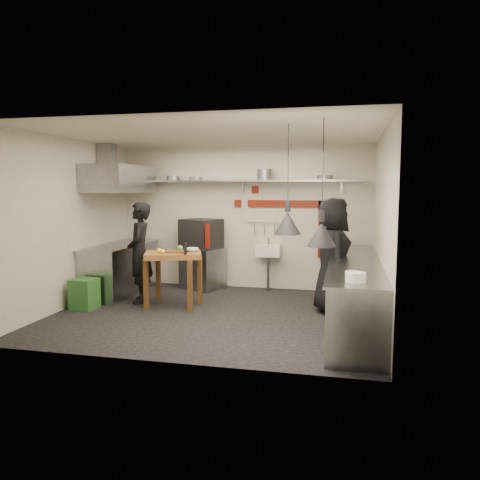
% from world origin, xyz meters
% --- Properties ---
extents(floor, '(5.00, 5.00, 0.00)m').
position_xyz_m(floor, '(0.00, 0.00, 0.00)').
color(floor, black).
rests_on(floor, ground).
extents(ceiling, '(5.00, 5.00, 0.00)m').
position_xyz_m(ceiling, '(0.00, 0.00, 2.80)').
color(ceiling, beige).
rests_on(ceiling, floor).
extents(wall_back, '(5.00, 0.04, 2.80)m').
position_xyz_m(wall_back, '(0.00, 2.10, 1.40)').
color(wall_back, beige).
rests_on(wall_back, floor).
extents(wall_front, '(5.00, 0.04, 2.80)m').
position_xyz_m(wall_front, '(0.00, -2.10, 1.40)').
color(wall_front, beige).
rests_on(wall_front, floor).
extents(wall_left, '(0.04, 4.20, 2.80)m').
position_xyz_m(wall_left, '(-2.50, 0.00, 1.40)').
color(wall_left, beige).
rests_on(wall_left, floor).
extents(wall_right, '(0.04, 4.20, 2.80)m').
position_xyz_m(wall_right, '(2.50, 0.00, 1.40)').
color(wall_right, beige).
rests_on(wall_right, floor).
extents(red_band_horiz, '(1.70, 0.02, 0.14)m').
position_xyz_m(red_band_horiz, '(0.95, 2.08, 1.68)').
color(red_band_horiz, maroon).
rests_on(red_band_horiz, wall_back).
extents(red_band_vert, '(0.14, 0.02, 1.10)m').
position_xyz_m(red_band_vert, '(1.55, 2.08, 1.20)').
color(red_band_vert, maroon).
rests_on(red_band_vert, wall_back).
extents(red_tile_a, '(0.14, 0.02, 0.14)m').
position_xyz_m(red_tile_a, '(0.25, 2.08, 1.95)').
color(red_tile_a, maroon).
rests_on(red_tile_a, wall_back).
extents(red_tile_b, '(0.14, 0.02, 0.14)m').
position_xyz_m(red_tile_b, '(-0.10, 2.08, 1.68)').
color(red_tile_b, maroon).
rests_on(red_tile_b, wall_back).
extents(back_shelf, '(4.60, 0.34, 0.04)m').
position_xyz_m(back_shelf, '(0.00, 1.92, 2.12)').
color(back_shelf, slate).
rests_on(back_shelf, wall_back).
extents(shelf_bracket_left, '(0.04, 0.06, 0.24)m').
position_xyz_m(shelf_bracket_left, '(-1.90, 2.07, 2.02)').
color(shelf_bracket_left, slate).
rests_on(shelf_bracket_left, wall_back).
extents(shelf_bracket_mid, '(0.04, 0.06, 0.24)m').
position_xyz_m(shelf_bracket_mid, '(0.00, 2.07, 2.02)').
color(shelf_bracket_mid, slate).
rests_on(shelf_bracket_mid, wall_back).
extents(shelf_bracket_right, '(0.04, 0.06, 0.24)m').
position_xyz_m(shelf_bracket_right, '(1.90, 2.07, 2.02)').
color(shelf_bracket_right, slate).
rests_on(shelf_bracket_right, wall_back).
extents(pan_far_left, '(0.34, 0.34, 0.09)m').
position_xyz_m(pan_far_left, '(-1.38, 1.92, 2.19)').
color(pan_far_left, slate).
rests_on(pan_far_left, back_shelf).
extents(pan_mid_left, '(0.29, 0.29, 0.07)m').
position_xyz_m(pan_mid_left, '(-0.92, 1.92, 2.18)').
color(pan_mid_left, slate).
rests_on(pan_mid_left, back_shelf).
extents(stock_pot, '(0.36, 0.36, 0.20)m').
position_xyz_m(stock_pot, '(0.46, 1.92, 2.24)').
color(stock_pot, slate).
rests_on(stock_pot, back_shelf).
extents(pan_right, '(0.36, 0.36, 0.08)m').
position_xyz_m(pan_right, '(1.60, 1.92, 2.18)').
color(pan_right, slate).
rests_on(pan_right, back_shelf).
extents(oven_stand, '(0.91, 0.88, 0.80)m').
position_xyz_m(oven_stand, '(-0.74, 1.79, 0.40)').
color(oven_stand, slate).
rests_on(oven_stand, floor).
extents(combi_oven, '(0.85, 0.83, 0.58)m').
position_xyz_m(combi_oven, '(-0.77, 1.77, 1.09)').
color(combi_oven, black).
rests_on(combi_oven, oven_stand).
extents(oven_door, '(0.51, 0.24, 0.46)m').
position_xyz_m(oven_door, '(-0.73, 1.47, 1.09)').
color(oven_door, maroon).
rests_on(oven_door, combi_oven).
extents(oven_glass, '(0.31, 0.15, 0.34)m').
position_xyz_m(oven_glass, '(-0.73, 1.44, 1.09)').
color(oven_glass, black).
rests_on(oven_glass, oven_door).
extents(hand_sink, '(0.46, 0.34, 0.22)m').
position_xyz_m(hand_sink, '(0.55, 1.92, 0.78)').
color(hand_sink, silver).
rests_on(hand_sink, wall_back).
extents(sink_tap, '(0.03, 0.03, 0.14)m').
position_xyz_m(sink_tap, '(0.55, 1.92, 0.96)').
color(sink_tap, slate).
rests_on(sink_tap, hand_sink).
extents(sink_drain, '(0.06, 0.06, 0.66)m').
position_xyz_m(sink_drain, '(0.55, 1.88, 0.34)').
color(sink_drain, slate).
rests_on(sink_drain, floor).
extents(utensil_rail, '(0.90, 0.02, 0.02)m').
position_xyz_m(utensil_rail, '(0.55, 2.06, 1.32)').
color(utensil_rail, slate).
rests_on(utensil_rail, wall_back).
extents(counter_right, '(0.70, 3.80, 0.90)m').
position_xyz_m(counter_right, '(2.15, 0.00, 0.45)').
color(counter_right, slate).
rests_on(counter_right, floor).
extents(counter_right_top, '(0.76, 3.90, 0.03)m').
position_xyz_m(counter_right_top, '(2.15, 0.00, 0.92)').
color(counter_right_top, slate).
rests_on(counter_right_top, counter_right).
extents(plate_stack, '(0.27, 0.27, 0.11)m').
position_xyz_m(plate_stack, '(2.12, -1.58, 0.99)').
color(plate_stack, silver).
rests_on(plate_stack, counter_right_top).
extents(small_bowl_right, '(0.23, 0.23, 0.05)m').
position_xyz_m(small_bowl_right, '(2.10, -1.20, 0.96)').
color(small_bowl_right, silver).
rests_on(small_bowl_right, counter_right_top).
extents(counter_left, '(0.70, 1.90, 0.90)m').
position_xyz_m(counter_left, '(-2.15, 1.05, 0.45)').
color(counter_left, slate).
rests_on(counter_left, floor).
extents(counter_left_top, '(0.76, 2.00, 0.03)m').
position_xyz_m(counter_left_top, '(-2.15, 1.05, 0.92)').
color(counter_left_top, slate).
rests_on(counter_left_top, counter_left).
extents(extractor_hood, '(0.78, 1.60, 0.50)m').
position_xyz_m(extractor_hood, '(-2.10, 1.05, 2.15)').
color(extractor_hood, slate).
rests_on(extractor_hood, ceiling).
extents(hood_duct, '(0.28, 0.28, 0.50)m').
position_xyz_m(hood_duct, '(-2.35, 1.05, 2.55)').
color(hood_duct, slate).
rests_on(hood_duct, ceiling).
extents(green_bin, '(0.39, 0.39, 0.50)m').
position_xyz_m(green_bin, '(-2.19, -0.15, 0.25)').
color(green_bin, '#275D25').
rests_on(green_bin, floor).
extents(prep_table, '(1.08, 0.91, 0.92)m').
position_xyz_m(prep_table, '(-0.80, 0.33, 0.46)').
color(prep_table, brown).
rests_on(prep_table, floor).
extents(cutting_board, '(0.35, 0.26, 0.02)m').
position_xyz_m(cutting_board, '(-0.75, 0.30, 0.93)').
color(cutting_board, '#543617').
rests_on(cutting_board, prep_table).
extents(pepper_mill, '(0.06, 0.06, 0.20)m').
position_xyz_m(pepper_mill, '(-0.51, 0.11, 1.02)').
color(pepper_mill, black).
rests_on(pepper_mill, prep_table).
extents(lemon_a, '(0.09, 0.09, 0.07)m').
position_xyz_m(lemon_a, '(-0.99, 0.19, 0.96)').
color(lemon_a, yellow).
rests_on(lemon_a, prep_table).
extents(lemon_b, '(0.09, 0.09, 0.07)m').
position_xyz_m(lemon_b, '(-0.90, 0.13, 0.96)').
color(lemon_b, yellow).
rests_on(lemon_b, prep_table).
extents(veg_ball, '(0.12, 0.12, 0.11)m').
position_xyz_m(veg_ball, '(-0.74, 0.47, 0.97)').
color(veg_ball, '#468133').
rests_on(veg_ball, prep_table).
extents(steel_tray, '(0.18, 0.13, 0.03)m').
position_xyz_m(steel_tray, '(-1.09, 0.48, 0.94)').
color(steel_tray, slate).
rests_on(steel_tray, prep_table).
extents(bowl, '(0.26, 0.26, 0.06)m').
position_xyz_m(bowl, '(-0.51, 0.47, 0.95)').
color(bowl, silver).
rests_on(bowl, prep_table).
extents(heat_lamp_near, '(0.44, 0.44, 1.41)m').
position_xyz_m(heat_lamp_near, '(1.26, -0.92, 2.09)').
color(heat_lamp_near, black).
rests_on(heat_lamp_near, ceiling).
extents(heat_lamp_far, '(0.44, 0.44, 1.50)m').
position_xyz_m(heat_lamp_far, '(1.72, -1.34, 2.05)').
color(heat_lamp_far, black).
rests_on(heat_lamp_far, ceiling).
extents(chef_left, '(0.59, 0.74, 1.75)m').
position_xyz_m(chef_left, '(-1.48, 0.50, 0.87)').
color(chef_left, black).
rests_on(chef_left, floor).
extents(chef_right, '(0.80, 1.02, 1.83)m').
position_xyz_m(chef_right, '(1.80, 0.56, 0.92)').
color(chef_right, black).
rests_on(chef_right, floor).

